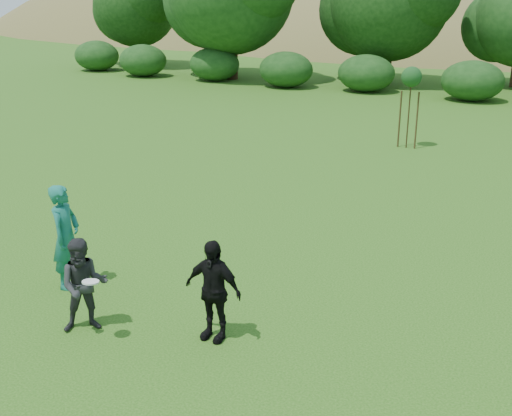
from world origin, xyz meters
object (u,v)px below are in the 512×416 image
Objects in this scene: player_grey at (84,285)px; player_black at (213,290)px; player_teal at (66,236)px; sapling at (411,79)px.

player_black is at bearing -20.03° from player_grey.
player_black is at bearing -111.87° from player_teal.
sapling reaches higher than player_teal.
sapling is (1.95, 15.02, 1.61)m from player_grey.
player_black is at bearing -89.59° from sapling.
player_grey is 15.23m from sapling.
sapling is at bearing -26.93° from player_teal.
player_black reaches higher than player_grey.
sapling is (-0.10, 14.35, 1.56)m from player_black.
player_black is (2.05, 0.67, 0.05)m from player_grey.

